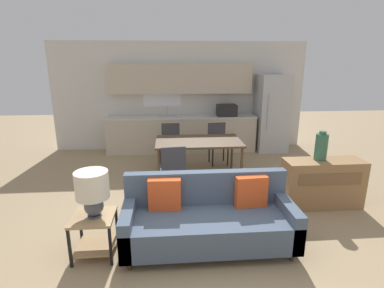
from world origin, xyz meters
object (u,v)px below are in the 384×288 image
object	(u,v)px
dining_table	(198,143)
couch	(208,219)
vase	(321,147)
refrigerator	(271,113)
credenza	(322,183)
dining_chair_near_left	(173,167)
dining_chair_far_left	(171,142)
table_lamp	(92,189)
dining_chair_far_right	(218,141)
side_table	(94,229)

from	to	relation	value
dining_table	couch	xyz separation A→B (m)	(-0.11, -2.26, -0.34)
couch	vase	world-z (taller)	vase
refrigerator	credenza	world-z (taller)	refrigerator
dining_chair_near_left	couch	bearing A→B (deg)	99.12
refrigerator	dining_table	bearing A→B (deg)	-139.42
dining_table	dining_chair_far_left	distance (m)	1.00
dining_chair_near_left	credenza	bearing A→B (deg)	160.09
table_lamp	vase	world-z (taller)	vase
couch	dining_chair_far_right	distance (m)	3.14
credenza	dining_chair_far_right	distance (m)	2.54
vase	credenza	bearing A→B (deg)	-32.35
vase	dining_chair_far_left	bearing A→B (deg)	136.43
refrigerator	side_table	distance (m)	5.42
side_table	credenza	xyz separation A→B (m)	(3.28, 1.00, 0.04)
couch	credenza	size ratio (longest dim) A/B	1.69
refrigerator	table_lamp	size ratio (longest dim) A/B	3.49
dining_chair_near_left	refrigerator	bearing A→B (deg)	-141.42
table_lamp	dining_chair_far_right	xyz separation A→B (m)	(1.96, 3.18, -0.33)
couch	dining_chair_far_right	xyz separation A→B (m)	(0.63, 3.07, 0.16)
side_table	dining_chair_far_right	xyz separation A→B (m)	(1.98, 3.17, 0.17)
table_lamp	refrigerator	bearing A→B (deg)	49.84
dining_table	couch	world-z (taller)	couch
dining_chair_far_left	refrigerator	bearing A→B (deg)	18.66
table_lamp	credenza	xyz separation A→B (m)	(3.25, 1.00, -0.46)
table_lamp	dining_chair_far_left	xyz separation A→B (m)	(0.92, 3.21, -0.33)
credenza	dining_chair_far_right	xyz separation A→B (m)	(-1.30, 2.18, 0.13)
credenza	dining_chair_near_left	bearing A→B (deg)	166.57
refrigerator	couch	xyz separation A→B (m)	(-2.14, -4.00, -0.61)
couch	vase	bearing A→B (deg)	26.71
couch	table_lamp	bearing A→B (deg)	-175.32
dining_table	credenza	size ratio (longest dim) A/B	1.35
dining_table	dining_chair_far_left	world-z (taller)	dining_chair_far_left
couch	dining_chair_far_left	world-z (taller)	dining_chair_far_left
credenza	vase	size ratio (longest dim) A/B	2.70
refrigerator	table_lamp	bearing A→B (deg)	-130.16
side_table	dining_chair_far_left	distance (m)	3.34
couch	dining_chair_near_left	xyz separation A→B (m)	(-0.41, 1.45, 0.16)
table_lamp	vase	size ratio (longest dim) A/B	1.21
vase	side_table	bearing A→B (deg)	-162.15
side_table	credenza	world-z (taller)	credenza
credenza	dining_table	bearing A→B (deg)	142.95
side_table	vase	bearing A→B (deg)	17.85
dining_table	dining_chair_far_right	bearing A→B (deg)	57.45
couch	side_table	world-z (taller)	couch
refrigerator	dining_table	size ratio (longest dim) A/B	1.17
couch	dining_chair_far_left	distance (m)	3.13
dining_chair_near_left	dining_table	bearing A→B (deg)	-128.90
credenza	vase	bearing A→B (deg)	147.65
dining_table	dining_chair_near_left	distance (m)	0.98
side_table	dining_chair_far_right	bearing A→B (deg)	58.00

